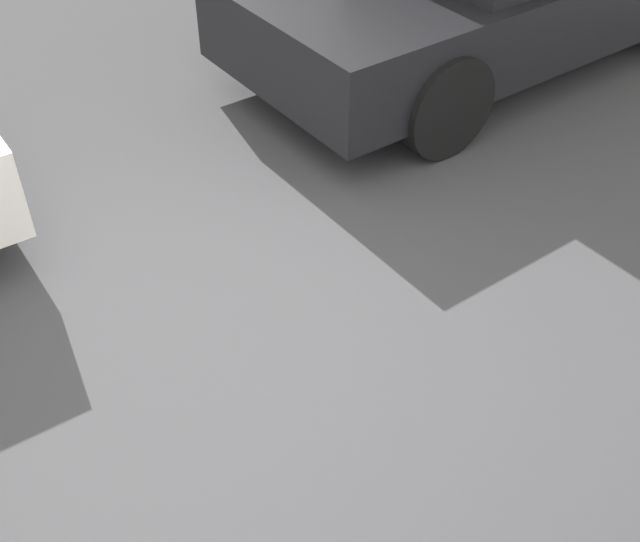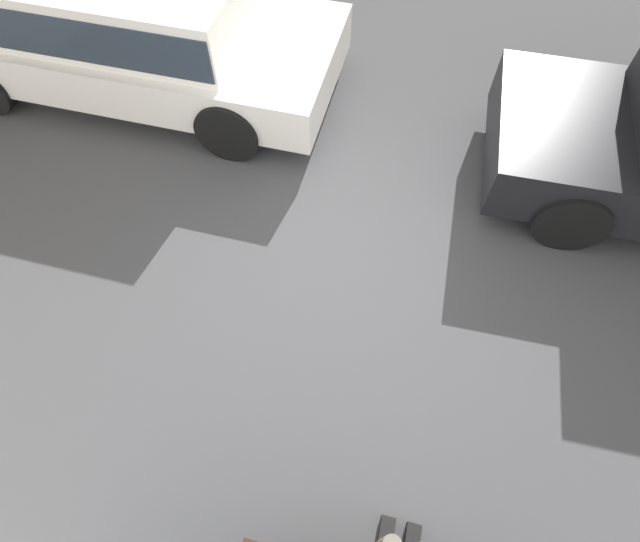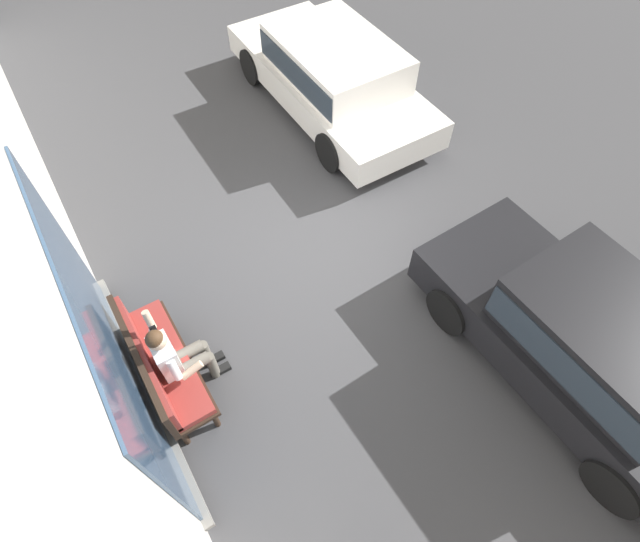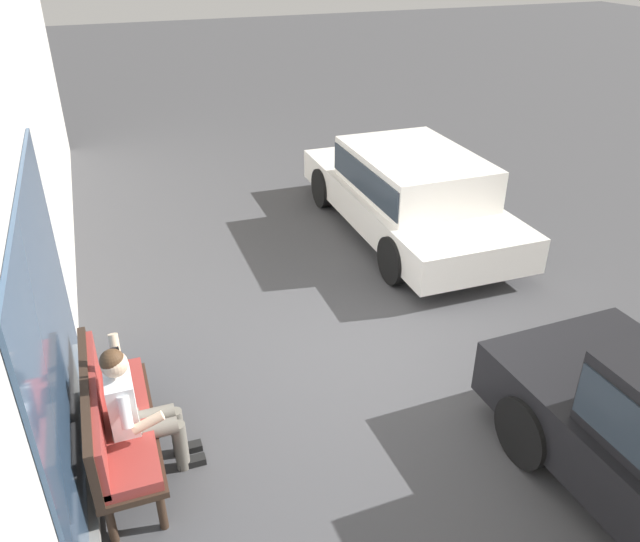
# 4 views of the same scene
# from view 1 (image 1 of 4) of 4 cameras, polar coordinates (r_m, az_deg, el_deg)

# --- Properties ---
(ground_plane) EXTENTS (60.00, 60.00, 0.00)m
(ground_plane) POSITION_cam_1_polar(r_m,az_deg,el_deg) (3.97, -8.14, -4.24)
(ground_plane) COLOR #424244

